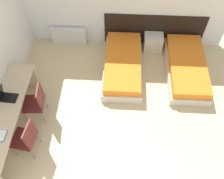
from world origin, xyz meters
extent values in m
cube|color=black|center=(0.97, 4.44, 0.46)|extent=(2.54, 0.03, 0.92)
cube|color=beige|center=(0.21, 3.44, 0.12)|extent=(0.91, 1.94, 0.24)
cube|color=orange|center=(0.21, 3.44, 0.33)|extent=(0.83, 1.86, 0.17)
cube|color=beige|center=(1.73, 3.44, 0.12)|extent=(0.91, 1.94, 0.24)
cube|color=orange|center=(1.73, 3.44, 0.33)|extent=(0.83, 1.86, 0.17)
cube|color=beige|center=(0.97, 4.23, 0.23)|extent=(0.47, 0.35, 0.45)
cube|color=silver|center=(-1.25, 4.36, 0.24)|extent=(0.93, 0.12, 0.47)
cube|color=#C6B28E|center=(-1.97, 1.69, 0.73)|extent=(0.57, 2.36, 0.04)
cube|color=#C6B28E|center=(-1.97, 2.85, 0.36)|extent=(0.51, 0.04, 0.71)
cube|color=#511919|center=(-1.59, 2.08, 0.44)|extent=(0.45, 0.45, 0.05)
cube|color=#511919|center=(-1.39, 2.10, 0.71)|extent=(0.06, 0.38, 0.49)
cylinder|color=slate|center=(-1.75, 1.89, 0.21)|extent=(0.02, 0.02, 0.42)
cylinder|color=slate|center=(-1.78, 2.25, 0.21)|extent=(0.02, 0.02, 0.42)
cylinder|color=slate|center=(-1.39, 1.91, 0.21)|extent=(0.02, 0.02, 0.42)
cylinder|color=slate|center=(-1.42, 2.27, 0.21)|extent=(0.02, 0.02, 0.42)
cube|color=#511919|center=(-1.59, 1.30, 0.44)|extent=(0.48, 0.48, 0.05)
cube|color=#511919|center=(-1.40, 1.28, 0.71)|extent=(0.08, 0.38, 0.49)
cylinder|color=slate|center=(-1.79, 1.15, 0.21)|extent=(0.02, 0.02, 0.42)
cylinder|color=slate|center=(-1.74, 1.51, 0.21)|extent=(0.02, 0.02, 0.42)
cylinder|color=slate|center=(-1.44, 1.10, 0.21)|extent=(0.02, 0.02, 0.42)
cylinder|color=slate|center=(-1.38, 1.46, 0.21)|extent=(0.02, 0.02, 0.42)
cube|color=black|center=(-1.96, 2.00, 0.76)|extent=(0.32, 0.24, 0.02)
cube|color=black|center=(-2.08, 2.00, 0.92)|extent=(0.10, 0.22, 0.30)
camera|label=1|loc=(0.17, -0.56, 4.76)|focal=40.00mm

